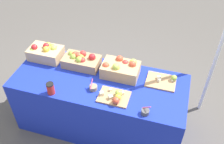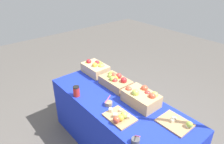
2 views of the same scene
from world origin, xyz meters
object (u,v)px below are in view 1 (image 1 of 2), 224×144
Objects in this scene: coffee_cup at (51,88)px; sample_bowl_mid at (145,112)px; cutting_board_back at (163,81)px; sample_bowl_near at (93,88)px; apple_crate_left at (46,52)px; apple_crate_middle at (81,60)px; cutting_board_front at (115,97)px; tent_pole at (222,42)px; apple_crate_right at (121,69)px.

sample_bowl_mid is at bearing 0.64° from coffee_cup.
cutting_board_back is 0.75m from sample_bowl_near.
apple_crate_left reaches higher than cutting_board_back.
coffee_cup is (0.32, -0.52, -0.02)m from apple_crate_left.
apple_crate_left is at bearing 121.94° from coffee_cup.
apple_crate_middle reaches higher than cutting_board_back.
cutting_board_front is 0.99× the size of cutting_board_back.
cutting_board_front is 1.29m from tent_pole.
apple_crate_left is 0.18× the size of tent_pole.
tent_pole is (1.92, 0.42, 0.24)m from apple_crate_left.
cutting_board_back is (0.42, 0.38, -0.01)m from cutting_board_front.
tent_pole reaches higher than cutting_board_front.
apple_crate_middle is 0.98m from sample_bowl_mid.
sample_bowl_near is at bearing -25.78° from apple_crate_left.
apple_crate_left reaches higher than apple_crate_middle.
apple_crate_left reaches higher than sample_bowl_near.
cutting_board_front is 2.77× the size of sample_bowl_near.
sample_bowl_near is 0.43m from coffee_cup.
apple_crate_left is 1.39m from sample_bowl_mid.
apple_crate_left is 0.96× the size of apple_crate_right.
coffee_cup is 1.87m from tent_pole.
apple_crate_left is 1.40m from cutting_board_back.
cutting_board_back is (0.47, 0.02, -0.07)m from apple_crate_right.
coffee_cup is at bearing -103.88° from apple_crate_middle.
tent_pole is at bearing 32.59° from sample_bowl_near.
cutting_board_back is at bearing 25.66° from sample_bowl_near.
apple_crate_middle is at bearing -1.95° from apple_crate_left.
apple_crate_middle is 0.65m from cutting_board_front.
sample_bowl_mid is (0.37, -0.47, -0.06)m from apple_crate_right.
sample_bowl_mid is (0.32, -0.10, -0.00)m from cutting_board_front.
apple_crate_right is at bearing 55.46° from sample_bowl_near.
tent_pole is at bearing 25.01° from apple_crate_right.
apple_crate_left is 3.38× the size of sample_bowl_mid.
sample_bowl_mid reaches higher than sample_bowl_near.
apple_crate_right is at bearing -177.61° from cutting_board_back.
coffee_cup reaches higher than sample_bowl_near.
sample_bowl_near reaches higher than cutting_board_back.
sample_bowl_mid is 0.97m from coffee_cup.
apple_crate_left reaches higher than coffee_cup.
sample_bowl_mid reaches higher than cutting_board_front.
apple_crate_middle is 0.48m from apple_crate_right.
cutting_board_front is 0.66m from coffee_cup.
apple_crate_middle is 1.04× the size of apple_crate_right.
apple_crate_middle reaches higher than sample_bowl_mid.
cutting_board_back is 1.18m from coffee_cup.
sample_bowl_near is at bearing -147.41° from tent_pole.
apple_crate_right reaches higher than apple_crate_left.
tent_pole reaches higher than cutting_board_back.
sample_bowl_near reaches higher than cutting_board_front.
coffee_cup is (-1.07, -0.50, 0.05)m from cutting_board_back.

